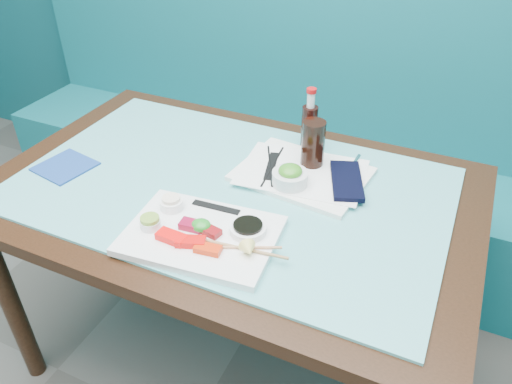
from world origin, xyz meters
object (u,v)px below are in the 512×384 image
at_px(cola_bottle_body, 309,128).
at_px(blue_napkin, 65,166).
at_px(dining_table, 231,211).
at_px(seaweed_bowl, 290,178).
at_px(sashimi_plate, 201,235).
at_px(booth_bench, 316,160).
at_px(serving_tray, 302,174).
at_px(cola_glass, 313,144).

relative_size(cola_bottle_body, blue_napkin, 0.95).
bearing_deg(dining_table, seaweed_bowl, 20.30).
bearing_deg(blue_napkin, dining_table, 13.59).
bearing_deg(dining_table, sashimi_plate, -79.81).
bearing_deg(blue_napkin, cola_bottle_body, 33.83).
relative_size(dining_table, blue_napkin, 9.28).
xyz_separation_m(sashimi_plate, blue_napkin, (-0.54, 0.12, -0.01)).
height_order(booth_bench, blue_napkin, booth_bench).
distance_m(sashimi_plate, cola_bottle_body, 0.55).
bearing_deg(serving_tray, seaweed_bowl, -91.23).
xyz_separation_m(dining_table, blue_napkin, (-0.50, -0.12, 0.09)).
bearing_deg(seaweed_bowl, serving_tray, 82.41).
bearing_deg(sashimi_plate, seaweed_bowl, 62.65).
height_order(dining_table, cola_bottle_body, cola_bottle_body).
bearing_deg(booth_bench, cola_glass, -74.37).
distance_m(sashimi_plate, cola_glass, 0.45).
bearing_deg(cola_glass, serving_tray, -100.30).
xyz_separation_m(cola_bottle_body, blue_napkin, (-0.63, -0.42, -0.07)).
bearing_deg(booth_bench, blue_napkin, -117.57).
xyz_separation_m(dining_table, cola_glass, (0.18, 0.19, 0.18)).
bearing_deg(blue_napkin, serving_tray, 20.82).
bearing_deg(blue_napkin, booth_bench, 62.43).
bearing_deg(dining_table, cola_glass, 46.25).
relative_size(sashimi_plate, cola_bottle_body, 2.61).
bearing_deg(serving_tray, sashimi_plate, -102.80).
relative_size(booth_bench, sashimi_plate, 8.04).
height_order(serving_tray, cola_bottle_body, cola_bottle_body).
height_order(cola_glass, cola_bottle_body, cola_glass).
height_order(dining_table, blue_napkin, blue_napkin).
xyz_separation_m(serving_tray, blue_napkin, (-0.67, -0.26, -0.00)).
distance_m(cola_bottle_body, blue_napkin, 0.76).
bearing_deg(cola_bottle_body, seaweed_bowl, -82.49).
distance_m(seaweed_bowl, cola_bottle_body, 0.25).
relative_size(sashimi_plate, seaweed_bowl, 3.65).
height_order(sashimi_plate, seaweed_bowl, seaweed_bowl).
distance_m(dining_table, seaweed_bowl, 0.21).
bearing_deg(booth_bench, sashimi_plate, -87.74).
bearing_deg(seaweed_bowl, sashimi_plate, -111.89).
relative_size(cola_glass, blue_napkin, 0.94).
relative_size(dining_table, serving_tray, 3.81).
distance_m(booth_bench, seaweed_bowl, 0.90).
height_order(cola_glass, blue_napkin, cola_glass).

